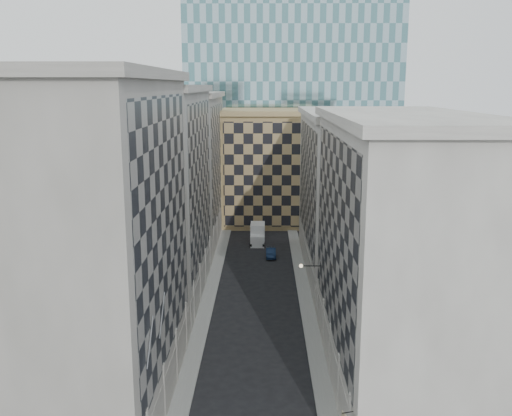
{
  "coord_description": "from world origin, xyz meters",
  "views": [
    {
      "loc": [
        0.72,
        -26.74,
        22.63
      ],
      "look_at": [
        0.15,
        13.35,
        14.0
      ],
      "focal_mm": 40.0,
      "sensor_mm": 36.0,
      "label": 1
    }
  ],
  "objects": [
    {
      "name": "sidewalk_west",
      "position": [
        -5.25,
        30.0,
        0.07
      ],
      "size": [
        1.5,
        100.0,
        0.15
      ],
      "primitive_type": "cube",
      "color": "gray",
      "rests_on": "ground"
    },
    {
      "name": "sidewalk_east",
      "position": [
        5.25,
        30.0,
        0.07
      ],
      "size": [
        1.5,
        100.0,
        0.15
      ],
      "primitive_type": "cube",
      "color": "gray",
      "rests_on": "ground"
    },
    {
      "name": "bldg_left_a",
      "position": [
        -10.88,
        11.0,
        11.82
      ],
      "size": [
        10.8,
        22.8,
        23.7
      ],
      "color": "gray",
      "rests_on": "ground"
    },
    {
      "name": "bldg_left_b",
      "position": [
        -10.88,
        33.0,
        11.32
      ],
      "size": [
        10.8,
        22.8,
        22.7
      ],
      "color": "gray",
      "rests_on": "ground"
    },
    {
      "name": "bldg_left_c",
      "position": [
        -10.88,
        55.0,
        10.83
      ],
      "size": [
        10.8,
        22.8,
        21.7
      ],
      "color": "gray",
      "rests_on": "ground"
    },
    {
      "name": "bldg_right_a",
      "position": [
        10.88,
        15.0,
        10.32
      ],
      "size": [
        10.8,
        26.8,
        20.7
      ],
      "color": "#A8A39A",
      "rests_on": "ground"
    },
    {
      "name": "bldg_right_b",
      "position": [
        10.89,
        42.0,
        9.85
      ],
      "size": [
        10.8,
        28.8,
        19.7
      ],
      "color": "#A8A39A",
      "rests_on": "ground"
    },
    {
      "name": "tan_block",
      "position": [
        2.0,
        67.9,
        9.44
      ],
      "size": [
        16.8,
        14.8,
        18.8
      ],
      "color": "tan",
      "rests_on": "ground"
    },
    {
      "name": "church_tower",
      "position": [
        0.0,
        82.0,
        26.95
      ],
      "size": [
        7.2,
        7.2,
        51.5
      ],
      "color": "#2A2521",
      "rests_on": "ground"
    },
    {
      "name": "flagpoles_left",
      "position": [
        -5.9,
        6.0,
        8.0
      ],
      "size": [
        0.1,
        6.33,
        2.33
      ],
      "color": "gray",
      "rests_on": "ground"
    },
    {
      "name": "bracket_lamp",
      "position": [
        4.38,
        24.0,
        6.2
      ],
      "size": [
        1.98,
        0.36,
        0.36
      ],
      "color": "black",
      "rests_on": "ground"
    },
    {
      "name": "box_truck",
      "position": [
        -0.2,
        53.92,
        1.22
      ],
      "size": [
        2.11,
        5.11,
        2.79
      ],
      "rotation": [
        0.0,
        0.0,
        -0.01
      ],
      "color": "silver",
      "rests_on": "ground"
    },
    {
      "name": "dark_car",
      "position": [
        1.67,
        46.94,
        0.62
      ],
      "size": [
        1.36,
        3.76,
        1.23
      ],
      "primitive_type": "imported",
      "rotation": [
        0.0,
        0.0,
        0.02
      ],
      "color": "#10203D",
      "rests_on": "ground"
    }
  ]
}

